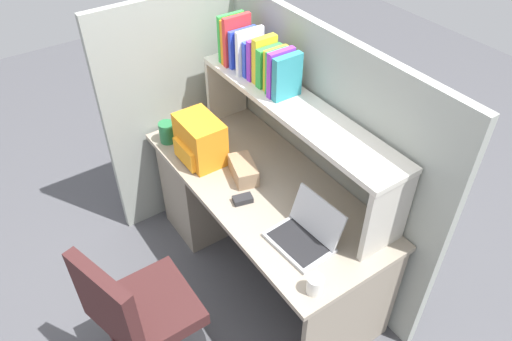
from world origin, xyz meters
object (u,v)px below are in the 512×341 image
(backpack, at_px, (200,141))
(snack_canister, at_px, (167,132))
(paper_cup, at_px, (315,285))
(computer_mouse, at_px, (243,199))
(laptop, at_px, (306,233))
(tissue_box, at_px, (243,170))
(office_chair, at_px, (143,323))

(backpack, relative_size, snack_canister, 2.27)
(paper_cup, distance_m, snack_canister, 1.38)
(computer_mouse, bearing_deg, laptop, 28.93)
(paper_cup, bearing_deg, snack_canister, -178.52)
(tissue_box, height_order, office_chair, office_chair)
(computer_mouse, bearing_deg, paper_cup, 10.01)
(computer_mouse, xyz_separation_m, snack_canister, (-0.71, -0.09, 0.05))
(backpack, xyz_separation_m, snack_canister, (-0.27, -0.08, -0.07))
(office_chair, bearing_deg, tissue_box, -84.99)
(backpack, distance_m, office_chair, 1.03)
(computer_mouse, height_order, snack_canister, snack_canister)
(laptop, distance_m, paper_cup, 0.30)
(laptop, height_order, snack_canister, laptop)
(backpack, bearing_deg, tissue_box, 22.33)
(backpack, xyz_separation_m, computer_mouse, (0.45, 0.00, -0.12))
(tissue_box, xyz_separation_m, office_chair, (0.32, -0.82, -0.39))
(backpack, xyz_separation_m, paper_cup, (1.11, -0.05, -0.09))
(laptop, distance_m, computer_mouse, 0.42)
(backpack, distance_m, computer_mouse, 0.46)
(laptop, distance_m, backpack, 0.86)
(laptop, height_order, paper_cup, laptop)
(tissue_box, relative_size, snack_canister, 1.66)
(paper_cup, bearing_deg, computer_mouse, 175.58)
(laptop, relative_size, backpack, 1.09)
(computer_mouse, distance_m, snack_canister, 0.72)
(backpack, height_order, paper_cup, backpack)
(computer_mouse, relative_size, paper_cup, 1.14)
(backpack, relative_size, computer_mouse, 2.88)
(computer_mouse, distance_m, paper_cup, 0.66)
(paper_cup, distance_m, tissue_box, 0.84)
(tissue_box, bearing_deg, laptop, 15.12)
(snack_canister, bearing_deg, office_chair, -35.48)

